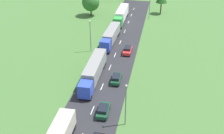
% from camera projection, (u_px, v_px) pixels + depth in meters
% --- Properties ---
extents(road, '(10.00, 140.00, 0.06)m').
position_uv_depth(road, '(91.00, 114.00, 46.26)').
color(road, '#2B2B30').
rests_on(road, ground).
extents(lane_marking_centre, '(0.16, 124.82, 0.01)m').
position_uv_depth(lane_marking_centre, '(88.00, 121.00, 44.65)').
color(lane_marking_centre, white).
rests_on(lane_marking_centre, road).
extents(truck_second, '(2.73, 14.85, 3.73)m').
position_uv_depth(truck_second, '(94.00, 71.00, 54.75)').
color(truck_second, blue).
rests_on(truck_second, road).
extents(truck_third, '(2.86, 13.87, 3.42)m').
position_uv_depth(truck_third, '(111.00, 36.00, 70.64)').
color(truck_third, blue).
rests_on(truck_third, road).
extents(truck_fourth, '(2.52, 14.09, 3.79)m').
position_uv_depth(truck_fourth, '(121.00, 15.00, 84.77)').
color(truck_fourth, green).
rests_on(truck_fourth, road).
extents(car_third, '(2.01, 4.23, 1.57)m').
position_uv_depth(car_third, '(103.00, 110.00, 45.83)').
color(car_third, '#19472D').
rests_on(car_third, road).
extents(car_fourth, '(1.93, 4.36, 1.53)m').
position_uv_depth(car_fourth, '(116.00, 78.00, 54.69)').
color(car_fourth, '#19472D').
rests_on(car_fourth, road).
extents(car_fifth, '(1.90, 4.24, 1.55)m').
position_uv_depth(car_fifth, '(127.00, 50.00, 65.89)').
color(car_fifth, red).
rests_on(car_fifth, road).
extents(lamppost_second, '(0.36, 0.36, 7.78)m').
position_uv_depth(lamppost_second, '(126.00, 103.00, 41.86)').
color(lamppost_second, slate).
rests_on(lamppost_second, ground).
extents(lamppost_third, '(0.36, 0.36, 8.09)m').
position_uv_depth(lamppost_third, '(90.00, 34.00, 65.06)').
color(lamppost_third, slate).
rests_on(lamppost_third, ground).
extents(lamppost_fourth, '(0.36, 0.36, 7.65)m').
position_uv_depth(lamppost_fourth, '(150.00, 6.00, 85.39)').
color(lamppost_fourth, slate).
rests_on(lamppost_fourth, ground).
extents(tree_maple, '(5.76, 5.76, 7.40)m').
position_uv_depth(tree_maple, '(91.00, 2.00, 88.32)').
color(tree_maple, '#513823').
rests_on(tree_maple, ground).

